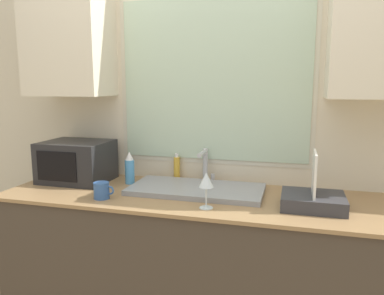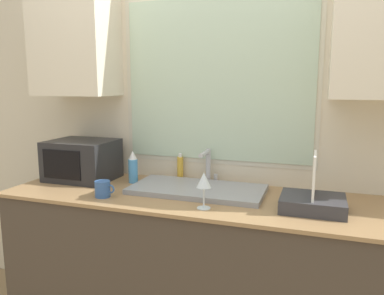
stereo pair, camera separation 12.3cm
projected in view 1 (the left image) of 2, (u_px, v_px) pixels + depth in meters
The scene contains 10 objects.
countertop at pixel (200, 271), 2.20m from camera, with size 2.29×0.70×0.93m.
wall_back at pixel (213, 107), 2.36m from camera, with size 6.00×0.38×2.60m.
sink_basin at pixel (196, 189), 2.20m from camera, with size 0.78×0.38×0.03m.
faucet at pixel (205, 163), 2.36m from camera, with size 0.08×0.18×0.22m.
microwave at pixel (77, 161), 2.43m from camera, with size 0.42×0.35×0.26m.
dish_rack at pixel (313, 199), 1.91m from camera, with size 0.31×0.27×0.29m.
spray_bottle at pixel (130, 168), 2.37m from camera, with size 0.06×0.06×0.21m.
soap_bottle at pixel (177, 168), 2.46m from camera, with size 0.04×0.04×0.18m.
mug_near_sink at pixel (102, 190), 2.06m from camera, with size 0.12×0.09×0.09m.
wine_glass at pixel (206, 181), 1.88m from camera, with size 0.08×0.08×0.19m.
Camera 1 is at (0.50, -1.66, 1.55)m, focal length 35.00 mm.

